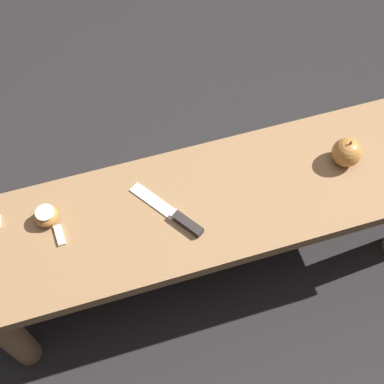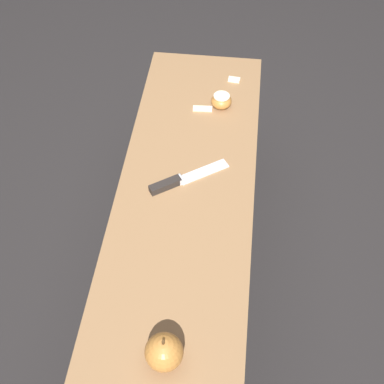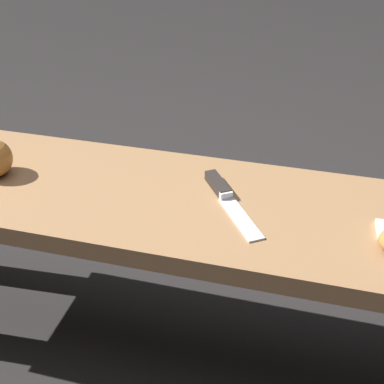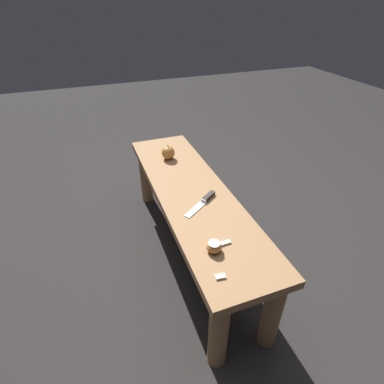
# 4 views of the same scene
# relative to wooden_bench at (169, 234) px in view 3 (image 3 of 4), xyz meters

# --- Properties ---
(ground_plane) EXTENTS (8.00, 8.00, 0.00)m
(ground_plane) POSITION_rel_wooden_bench_xyz_m (0.00, 0.00, -0.35)
(ground_plane) COLOR black
(wooden_bench) EXTENTS (1.36, 0.36, 0.44)m
(wooden_bench) POSITION_rel_wooden_bench_xyz_m (0.00, 0.00, 0.00)
(wooden_bench) COLOR olive
(wooden_bench) RESTS_ON ground_plane
(knife) EXTENTS (0.15, 0.21, 0.02)m
(knife) POSITION_rel_wooden_bench_xyz_m (-0.11, -0.02, 0.10)
(knife) COLOR silver
(knife) RESTS_ON wooden_bench
(apple_slice_center) EXTENTS (0.02, 0.06, 0.01)m
(apple_slice_center) POSITION_rel_wooden_bench_xyz_m (-0.41, 0.01, 0.10)
(apple_slice_center) COLOR beige
(apple_slice_center) RESTS_ON wooden_bench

